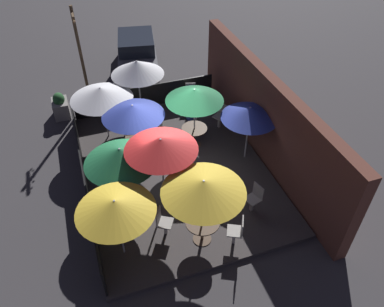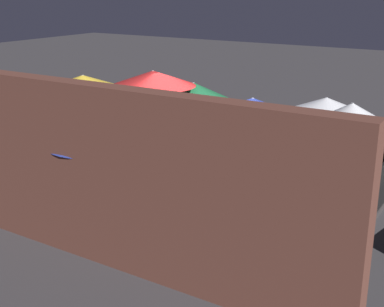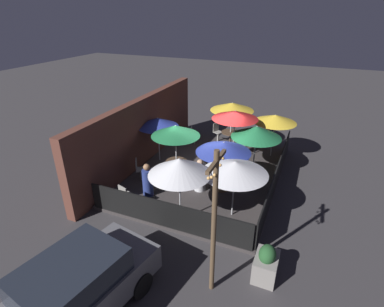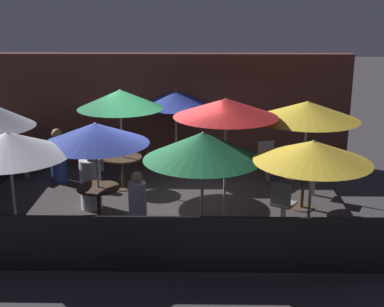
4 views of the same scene
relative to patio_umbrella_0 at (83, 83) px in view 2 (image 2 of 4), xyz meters
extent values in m
plane|color=#383538|center=(-2.98, 0.12, -2.19)|extent=(60.00, 60.00, 0.00)
cube|color=#383333|center=(-2.98, 0.12, -2.13)|extent=(7.80, 5.79, 0.12)
cube|color=brown|center=(-2.98, 3.25, -0.70)|extent=(9.40, 0.36, 2.98)
cube|color=black|center=(-2.98, -2.73, -1.60)|extent=(7.60, 0.05, 0.95)
cube|color=black|center=(-6.83, 0.12, -1.60)|extent=(0.05, 5.59, 0.95)
cylinder|color=#B2B2B7|center=(0.00, 0.00, -0.94)|extent=(0.05, 0.05, 2.26)
cone|color=gold|center=(0.00, 0.00, 0.00)|extent=(2.09, 2.09, 0.37)
cylinder|color=#B2B2B7|center=(-3.89, 1.14, -0.93)|extent=(0.05, 0.05, 2.29)
cone|color=#1E6B3D|center=(-3.89, 1.14, 0.01)|extent=(1.91, 1.91, 0.42)
cylinder|color=#B2B2B7|center=(-4.07, -0.86, -1.07)|extent=(0.05, 0.05, 2.01)
cone|color=#283893|center=(-4.07, -0.86, -0.26)|extent=(2.02, 2.02, 0.40)
cylinder|color=#B2B2B7|center=(-2.73, 2.56, -1.06)|extent=(0.05, 0.05, 2.03)
cone|color=#283893|center=(-2.73, 2.56, -0.24)|extent=(1.82, 1.82, 0.39)
cylinder|color=#B2B2B7|center=(-6.38, -0.18, -0.93)|extent=(0.05, 0.05, 2.29)
cone|color=silver|center=(-6.38, -0.18, -0.05)|extent=(1.93, 1.93, 0.53)
cylinder|color=#B2B2B7|center=(-1.64, -0.59, -0.86)|extent=(0.05, 0.05, 2.42)
cone|color=red|center=(-1.64, -0.59, 0.18)|extent=(1.99, 1.99, 0.35)
cylinder|color=#B2B2B7|center=(-5.42, -1.66, -1.06)|extent=(0.05, 0.05, 2.03)
cone|color=silver|center=(-5.42, -1.66, -0.25)|extent=(2.12, 2.12, 0.42)
cylinder|color=#B2B2B7|center=(-0.29, -2.10, -1.06)|extent=(0.05, 0.05, 2.02)
cone|color=gold|center=(-0.29, -2.10, -0.23)|extent=(1.94, 1.94, 0.36)
cylinder|color=#B2B2B7|center=(-2.08, -1.64, -1.05)|extent=(0.05, 0.05, 2.03)
cone|color=#1E6B3D|center=(-2.08, -1.64, -0.28)|extent=(2.06, 2.06, 0.48)
cylinder|color=#4C3828|center=(0.00, 0.00, -2.06)|extent=(0.51, 0.51, 0.02)
cylinder|color=#4C3828|center=(0.00, 0.00, -1.71)|extent=(0.08, 0.08, 0.73)
cylinder|color=#4C3828|center=(0.00, 0.00, -1.32)|extent=(0.92, 0.92, 0.04)
cylinder|color=#4C3828|center=(-3.89, 1.14, -2.06)|extent=(0.49, 0.49, 0.02)
cylinder|color=#4C3828|center=(-3.89, 1.14, -1.72)|extent=(0.08, 0.08, 0.71)
cylinder|color=#4C3828|center=(-3.89, 1.14, -1.34)|extent=(0.89, 0.89, 0.04)
cylinder|color=#4C3828|center=(-4.07, -0.86, -2.06)|extent=(0.45, 0.45, 0.02)
cylinder|color=#4C3828|center=(-4.07, -0.86, -1.71)|extent=(0.08, 0.08, 0.72)
cylinder|color=#4C3828|center=(-4.07, -0.86, -1.34)|extent=(0.82, 0.82, 0.04)
cube|color=gray|center=(-6.37, 1.85, -1.86)|extent=(0.10, 0.10, 0.42)
cube|color=gray|center=(-6.37, 1.85, -1.63)|extent=(0.50, 0.50, 0.04)
cube|color=gray|center=(-6.54, 1.90, -1.39)|extent=(0.14, 0.39, 0.44)
cube|color=gray|center=(-0.49, 1.72, -1.84)|extent=(0.10, 0.10, 0.45)
cube|color=gray|center=(-0.49, 1.72, -1.60)|extent=(0.49, 0.49, 0.04)
cube|color=gray|center=(-0.54, 1.89, -1.36)|extent=(0.39, 0.14, 0.44)
cube|color=gray|center=(0.38, 0.76, -1.84)|extent=(0.11, 0.11, 0.47)
cube|color=gray|center=(0.38, 0.76, -1.58)|extent=(0.54, 0.54, 0.04)
cube|color=gray|center=(0.46, 0.93, -1.34)|extent=(0.37, 0.21, 0.44)
cube|color=gray|center=(-4.60, 2.37, -1.85)|extent=(0.11, 0.11, 0.45)
cube|color=gray|center=(-4.60, 2.37, -1.60)|extent=(0.55, 0.55, 0.04)
cube|color=gray|center=(-4.69, 2.53, -1.36)|extent=(0.36, 0.23, 0.44)
cube|color=gray|center=(-0.52, -0.88, -1.86)|extent=(0.11, 0.11, 0.42)
cube|color=gray|center=(-0.52, -0.88, -1.63)|extent=(0.55, 0.55, 0.04)
cube|color=gray|center=(-0.61, -1.04, -1.39)|extent=(0.36, 0.23, 0.44)
cylinder|color=silver|center=(-4.38, -0.08, -1.55)|extent=(0.56, 0.56, 1.05)
sphere|color=tan|center=(-4.38, -0.08, -0.90)|extent=(0.25, 0.25, 0.25)
cylinder|color=navy|center=(-5.47, 1.56, -1.54)|extent=(0.50, 0.50, 1.05)
sphere|color=#9E704C|center=(-5.47, 1.56, -0.89)|extent=(0.25, 0.25, 0.25)
cylinder|color=silver|center=(-3.24, -1.49, -1.53)|extent=(0.42, 0.42, 1.07)
sphere|color=tan|center=(-3.24, -1.49, -0.90)|extent=(0.20, 0.20, 0.20)
camera|label=1|loc=(5.78, -2.29, 6.41)|focal=35.00mm
camera|label=2|loc=(-8.97, 9.30, 2.25)|focal=50.00mm
camera|label=3|loc=(-13.52, -3.61, 4.23)|focal=28.00mm
camera|label=4|loc=(-2.11, -10.43, 2.19)|focal=50.00mm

